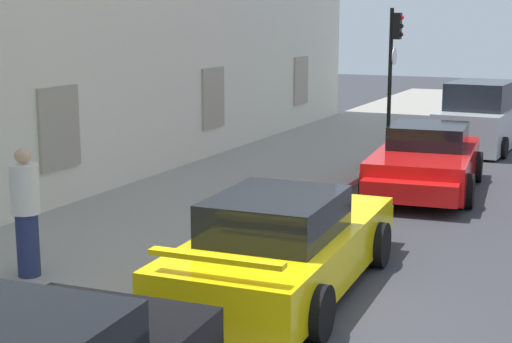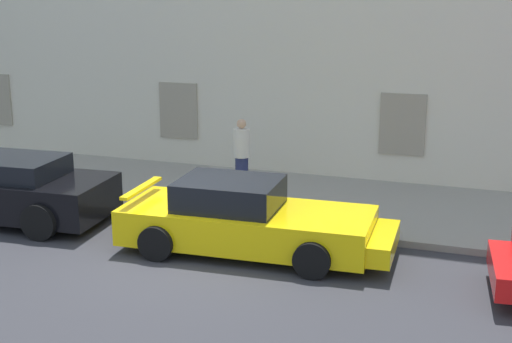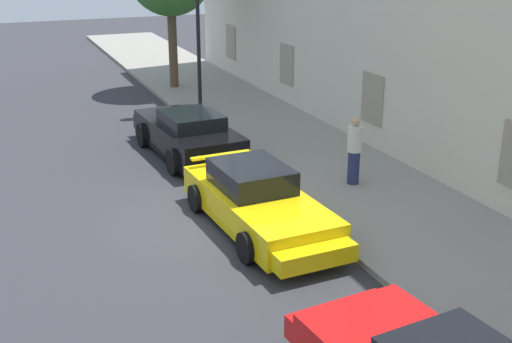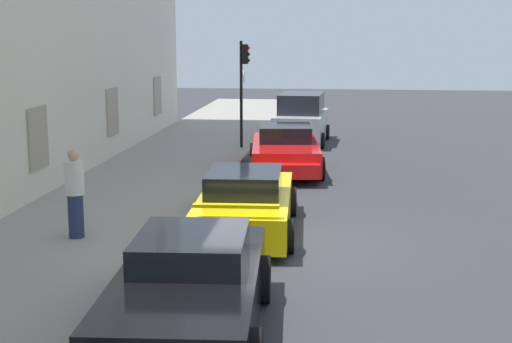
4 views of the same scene
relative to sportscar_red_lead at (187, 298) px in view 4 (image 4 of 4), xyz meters
name	(u,v)px [view 4 (image 4 of 4)]	position (x,y,z in m)	size (l,w,h in m)	color
ground_plane	(275,245)	(4.81, -0.77, -0.63)	(80.00, 80.00, 0.00)	#333338
sidewalk	(82,235)	(4.81, 3.17, -0.56)	(60.00, 4.20, 0.14)	gray
sportscar_red_lead	(187,298)	(0.00, 0.00, 0.00)	(5.12, 2.33, 1.38)	black
sportscar_yellow_flank	(246,202)	(5.86, -0.06, -0.04)	(5.15, 2.22, 1.37)	yellow
sportscar_white_middle	(285,153)	(12.41, -0.40, -0.03)	(4.75, 2.46, 1.36)	red
hatchback_parked	(301,121)	(18.39, -0.55, 0.19)	(3.97, 2.09, 1.86)	#B2B7BC
traffic_light	(243,75)	(16.20, 1.33, 2.01)	(0.44, 0.36, 3.67)	black
pedestrian_admiring	(75,193)	(4.42, 3.12, 0.40)	(0.52, 0.52, 1.76)	navy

